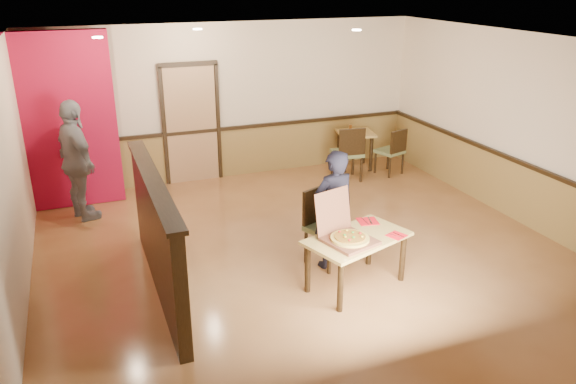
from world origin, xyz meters
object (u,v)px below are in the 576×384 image
(side_chair_right, at_px, (392,150))
(pizza_box, at_px, (347,235))
(main_table, at_px, (357,245))
(passerby, at_px, (77,161))
(side_chair_left, at_px, (349,152))
(condiment, at_px, (350,129))
(side_table, at_px, (355,141))
(diner, at_px, (334,210))
(diner_chair, at_px, (324,223))

(side_chair_right, distance_m, pizza_box, 4.40)
(main_table, distance_m, passerby, 4.50)
(side_chair_left, height_order, side_chair_right, side_chair_left)
(main_table, height_order, passerby, passerby)
(side_chair_right, distance_m, condiment, 0.91)
(side_table, relative_size, condiment, 5.66)
(diner, xyz_separation_m, pizza_box, (-0.13, -0.63, -0.05))
(main_table, relative_size, passerby, 0.75)
(diner_chair, height_order, condiment, diner_chair)
(side_chair_left, xyz_separation_m, side_table, (0.46, 0.63, -0.01))
(main_table, xyz_separation_m, pizza_box, (-0.17, -0.05, 0.18))
(diner, distance_m, condiment, 4.02)
(diner, bearing_deg, side_chair_left, -127.33)
(diner_chair, xyz_separation_m, passerby, (-2.91, 2.61, 0.39))
(side_chair_left, relative_size, pizza_box, 1.39)
(side_chair_right, xyz_separation_m, side_table, (-0.47, 0.61, 0.06))
(side_chair_left, xyz_separation_m, diner, (-1.65, -2.82, 0.23))
(diner_chair, relative_size, pizza_box, 1.36)
(diner_chair, distance_m, passerby, 3.93)
(side_chair_right, bearing_deg, side_chair_left, -17.38)
(diner_chair, height_order, side_chair_left, side_chair_left)
(diner_chair, xyz_separation_m, condiment, (2.07, 3.33, 0.24))
(side_table, xyz_separation_m, pizza_box, (-2.24, -4.08, 0.19))
(side_table, xyz_separation_m, passerby, (-5.07, -0.69, 0.39))
(diner, xyz_separation_m, condiment, (2.01, 3.48, 0.00))
(diner_chair, distance_m, side_chair_left, 3.17)
(diner, bearing_deg, side_table, -128.47)
(condiment, bearing_deg, diner, -120.02)
(main_table, relative_size, side_table, 1.76)
(diner_chair, distance_m, pizza_box, 0.80)
(side_chair_left, bearing_deg, condiment, -112.46)
(diner, bearing_deg, main_table, 86.87)
(side_chair_right, bearing_deg, main_table, 35.20)
(diner_chair, bearing_deg, diner, -92.32)
(main_table, height_order, condiment, condiment)
(main_table, height_order, diner, diner)
(side_table, height_order, condiment, condiment)
(passerby, xyz_separation_m, condiment, (4.97, 0.72, -0.15))
(pizza_box, height_order, condiment, pizza_box)
(main_table, relative_size, diner, 0.89)
(passerby, bearing_deg, pizza_box, -160.75)
(side_chair_left, relative_size, passerby, 0.55)
(side_chair_left, bearing_deg, main_table, 71.00)
(side_chair_left, xyz_separation_m, side_chair_right, (0.93, 0.01, -0.07))
(side_chair_right, xyz_separation_m, condiment, (-0.57, 0.65, 0.30))
(diner_chair, xyz_separation_m, side_table, (2.16, 3.30, -0.00))
(diner_chair, height_order, pizza_box, pizza_box)
(diner, bearing_deg, side_chair_right, -139.33)
(side_chair_left, bearing_deg, side_chair_right, -172.90)
(pizza_box, relative_size, condiment, 5.21)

